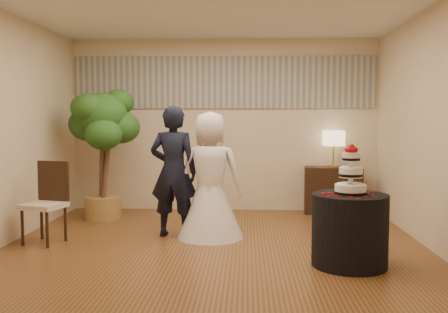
{
  "coord_description": "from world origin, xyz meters",
  "views": [
    {
      "loc": [
        0.38,
        -5.69,
        1.53
      ],
      "look_at": [
        0.1,
        0.4,
        1.05
      ],
      "focal_mm": 40.0,
      "sensor_mm": 36.0,
      "label": 1
    }
  ],
  "objects_px": {
    "bride": "(210,175)",
    "ficus_tree": "(102,153)",
    "wedding_cake": "(351,169)",
    "table_lamp": "(333,149)",
    "groom": "(174,171)",
    "side_chair": "(44,203)",
    "console": "(333,190)",
    "cake_table": "(350,230)"
  },
  "relations": [
    {
      "from": "bride",
      "to": "ficus_tree",
      "type": "bearing_deg",
      "value": -27.53
    },
    {
      "from": "wedding_cake",
      "to": "table_lamp",
      "type": "bearing_deg",
      "value": 83.76
    },
    {
      "from": "groom",
      "to": "side_chair",
      "type": "height_order",
      "value": "groom"
    },
    {
      "from": "bride",
      "to": "groom",
      "type": "bearing_deg",
      "value": 0.04
    },
    {
      "from": "groom",
      "to": "side_chair",
      "type": "bearing_deg",
      "value": 23.45
    },
    {
      "from": "wedding_cake",
      "to": "table_lamp",
      "type": "relative_size",
      "value": 0.89
    },
    {
      "from": "console",
      "to": "wedding_cake",
      "type": "bearing_deg",
      "value": -91.81
    },
    {
      "from": "side_chair",
      "to": "groom",
      "type": "bearing_deg",
      "value": 31.64
    },
    {
      "from": "groom",
      "to": "bride",
      "type": "distance_m",
      "value": 0.48
    },
    {
      "from": "bride",
      "to": "wedding_cake",
      "type": "xyz_separation_m",
      "value": [
        1.52,
        -1.16,
        0.2
      ]
    },
    {
      "from": "console",
      "to": "table_lamp",
      "type": "relative_size",
      "value": 1.54
    },
    {
      "from": "cake_table",
      "to": "ficus_tree",
      "type": "distance_m",
      "value": 3.97
    },
    {
      "from": "cake_table",
      "to": "table_lamp",
      "type": "xyz_separation_m",
      "value": [
        0.31,
        2.85,
        0.66
      ]
    },
    {
      "from": "wedding_cake",
      "to": "groom",
      "type": "bearing_deg",
      "value": 149.04
    },
    {
      "from": "bride",
      "to": "table_lamp",
      "type": "distance_m",
      "value": 2.51
    },
    {
      "from": "groom",
      "to": "ficus_tree",
      "type": "relative_size",
      "value": 0.84
    },
    {
      "from": "bride",
      "to": "console",
      "type": "distance_m",
      "value": 2.53
    },
    {
      "from": "wedding_cake",
      "to": "console",
      "type": "relative_size",
      "value": 0.58
    },
    {
      "from": "groom",
      "to": "table_lamp",
      "type": "bearing_deg",
      "value": -137.2
    },
    {
      "from": "console",
      "to": "cake_table",
      "type": "bearing_deg",
      "value": -91.81
    },
    {
      "from": "side_chair",
      "to": "ficus_tree",
      "type": "bearing_deg",
      "value": 94.09
    },
    {
      "from": "console",
      "to": "bride",
      "type": "bearing_deg",
      "value": -132.82
    },
    {
      "from": "wedding_cake",
      "to": "table_lamp",
      "type": "distance_m",
      "value": 2.87
    },
    {
      "from": "ficus_tree",
      "to": "table_lamp",
      "type": "bearing_deg",
      "value": 10.02
    },
    {
      "from": "groom",
      "to": "bride",
      "type": "bearing_deg",
      "value": -177.52
    },
    {
      "from": "groom",
      "to": "table_lamp",
      "type": "xyz_separation_m",
      "value": [
        2.31,
        1.66,
        0.19
      ]
    },
    {
      "from": "bride",
      "to": "side_chair",
      "type": "distance_m",
      "value": 2.06
    },
    {
      "from": "ficus_tree",
      "to": "bride",
      "type": "bearing_deg",
      "value": -32.21
    },
    {
      "from": "cake_table",
      "to": "wedding_cake",
      "type": "relative_size",
      "value": 1.5
    },
    {
      "from": "side_chair",
      "to": "table_lamp",
      "type": "bearing_deg",
      "value": 44.09
    },
    {
      "from": "console",
      "to": "ficus_tree",
      "type": "xyz_separation_m",
      "value": [
        -3.53,
        -0.62,
        0.63
      ]
    },
    {
      "from": "table_lamp",
      "to": "console",
      "type": "bearing_deg",
      "value": 0.0
    },
    {
      "from": "table_lamp",
      "to": "side_chair",
      "type": "height_order",
      "value": "table_lamp"
    },
    {
      "from": "bride",
      "to": "cake_table",
      "type": "relative_size",
      "value": 2.08
    },
    {
      "from": "groom",
      "to": "ficus_tree",
      "type": "distance_m",
      "value": 1.61
    },
    {
      "from": "bride",
      "to": "cake_table",
      "type": "bearing_deg",
      "value": 147.38
    },
    {
      "from": "groom",
      "to": "cake_table",
      "type": "distance_m",
      "value": 2.37
    },
    {
      "from": "groom",
      "to": "wedding_cake",
      "type": "bearing_deg",
      "value": 156.16
    },
    {
      "from": "cake_table",
      "to": "ficus_tree",
      "type": "height_order",
      "value": "ficus_tree"
    },
    {
      "from": "ficus_tree",
      "to": "groom",
      "type": "bearing_deg",
      "value": -40.11
    },
    {
      "from": "console",
      "to": "table_lamp",
      "type": "distance_m",
      "value": 0.66
    },
    {
      "from": "wedding_cake",
      "to": "console",
      "type": "bearing_deg",
      "value": 83.76
    }
  ]
}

